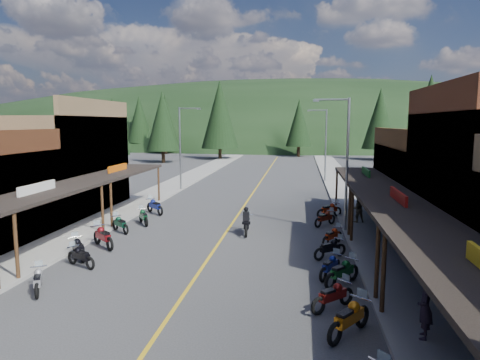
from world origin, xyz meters
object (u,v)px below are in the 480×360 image
at_px(bike_east_6, 333,295).
at_px(pedestrian_east_a, 425,308).
at_px(bike_west_9, 103,236).
at_px(bike_east_7, 342,271).
at_px(bike_west_10, 120,223).
at_px(bike_west_11, 143,216).
at_px(bike_west_7, 81,256).
at_px(pine_2, 220,114).
at_px(pine_1, 165,119).
at_px(streetlight_3, 324,142).
at_px(pine_7, 139,120).
at_px(shop_east_3, 445,185).
at_px(pine_9, 444,124).
at_px(bike_east_11, 325,218).
at_px(pine_8, 113,127).
at_px(bike_east_5, 349,317).
at_px(bike_west_8, 79,247).
at_px(bike_east_12, 329,209).
at_px(bike_west_12, 155,205).
at_px(pine_0, 75,123).
at_px(rider_on_bike, 247,223).
at_px(bike_east_9, 330,248).
at_px(streetlight_2, 345,158).
at_px(bike_east_8, 330,265).
at_px(shop_west_3, 52,164).
at_px(streetlight_1, 181,145).
at_px(bike_east_10, 332,235).
at_px(pedestrian_east_b, 358,209).
at_px(pine_4, 380,119).
at_px(pine_10, 163,121).
at_px(pine_11, 429,117).
at_px(pine_3, 299,123).
at_px(bike_west_6, 38,279).

distance_m(bike_east_6, pedestrian_east_a, 3.22).
distance_m(bike_west_9, bike_east_7, 12.52).
relative_size(bike_west_10, bike_west_11, 0.99).
bearing_deg(bike_east_6, bike_west_9, -161.06).
bearing_deg(bike_west_7, pine_2, 31.88).
height_order(pine_1, bike_west_7, pine_1).
bearing_deg(streetlight_3, pine_7, 130.26).
distance_m(bike_west_10, pedestrian_east_a, 18.20).
relative_size(shop_east_3, pine_1, 0.87).
distance_m(pine_9, bike_east_11, 40.36).
height_order(pine_8, bike_east_5, pine_8).
xyz_separation_m(streetlight_3, bike_east_7, (-0.85, -30.77, -3.86)).
bearing_deg(bike_west_8, shop_east_3, -14.65).
xyz_separation_m(shop_east_3, pine_8, (-35.75, 28.70, 3.44)).
height_order(pine_8, bike_east_11, pine_8).
bearing_deg(bike_east_12, bike_west_11, -110.12).
bearing_deg(bike_west_10, bike_west_9, -130.97).
distance_m(bike_west_7, bike_east_6, 11.47).
xyz_separation_m(pine_2, bike_west_8, (3.81, -57.10, -7.40)).
distance_m(streetlight_3, bike_west_12, 23.04).
relative_size(bike_west_10, pedestrian_east_a, 1.05).
height_order(pine_0, rider_on_bike, pine_0).
bearing_deg(bike_east_9, bike_west_10, -143.77).
height_order(streetlight_2, bike_east_8, streetlight_2).
bearing_deg(shop_west_3, shop_east_3, 0.00).
bearing_deg(pine_8, bike_east_11, -47.59).
height_order(streetlight_1, bike_east_10, streetlight_1).
height_order(bike_west_9, bike_east_8, bike_west_9).
height_order(bike_west_12, pedestrian_east_b, pedestrian_east_b).
bearing_deg(bike_west_8, bike_east_7, -49.92).
height_order(pine_8, bike_west_9, pine_8).
distance_m(streetlight_1, pine_4, 45.54).
bearing_deg(pine_10, bike_east_7, -64.60).
bearing_deg(bike_east_10, pine_11, 101.11).
height_order(pine_0, pine_7, pine_7).
relative_size(streetlight_3, bike_west_8, 3.90).
height_order(pine_1, pedestrian_east_b, pine_1).
distance_m(pine_3, pine_10, 27.20).
bearing_deg(bike_west_6, streetlight_3, 40.66).
height_order(streetlight_3, pine_0, pine_0).
bearing_deg(bike_west_10, bike_east_12, -24.05).
distance_m(bike_west_12, bike_east_5, 20.24).
distance_m(bike_east_8, pedestrian_east_b, 10.38).
bearing_deg(pine_10, rider_on_bike, -66.03).
height_order(bike_east_8, bike_east_10, bike_east_8).
distance_m(bike_east_6, bike_east_11, 12.54).
bearing_deg(rider_on_bike, bike_west_8, -147.51).
bearing_deg(shop_east_3, pine_7, 125.27).
bearing_deg(pine_11, streetlight_3, -148.49).
height_order(pine_4, bike_east_11, pine_4).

